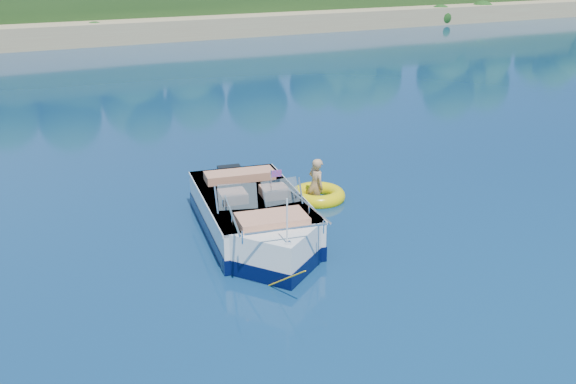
{
  "coord_description": "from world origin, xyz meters",
  "views": [
    {
      "loc": [
        -8.52,
        -11.66,
        6.14
      ],
      "look_at": [
        -2.03,
        0.84,
        0.85
      ],
      "focal_mm": 40.0,
      "sensor_mm": 36.0,
      "label": 1
    }
  ],
  "objects": [
    {
      "name": "ground",
      "position": [
        0.0,
        0.0,
        0.0
      ],
      "size": [
        160.0,
        160.0,
        0.0
      ],
      "primitive_type": "plane",
      "color": "#091F44",
      "rests_on": "ground"
    },
    {
      "name": "shoreline",
      "position": [
        0.0,
        63.77,
        0.98
      ],
      "size": [
        170.0,
        59.0,
        6.0
      ],
      "color": "tan",
      "rests_on": "ground"
    },
    {
      "name": "motorboat",
      "position": [
        -3.0,
        0.57,
        0.4
      ],
      "size": [
        2.88,
        6.15,
        2.06
      ],
      "rotation": [
        0.0,
        0.0,
        -0.17
      ],
      "color": "white",
      "rests_on": "ground"
    },
    {
      "name": "boy",
      "position": [
        -0.62,
        2.03,
        0.0
      ],
      "size": [
        0.49,
        0.87,
        1.62
      ],
      "primitive_type": "imported",
      "rotation": [
        0.0,
        -0.17,
        1.72
      ],
      "color": "tan",
      "rests_on": "ground"
    },
    {
      "name": "tow_tube",
      "position": [
        -0.54,
        2.02,
        0.1
      ],
      "size": [
        1.59,
        1.59,
        0.39
      ],
      "rotation": [
        0.0,
        0.0,
        0.08
      ],
      "color": "yellow",
      "rests_on": "ground"
    }
  ]
}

